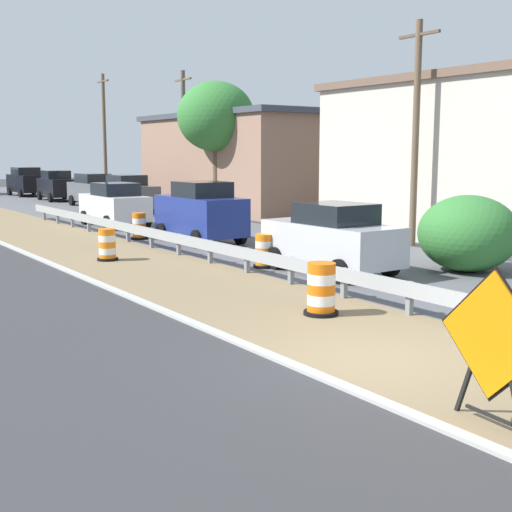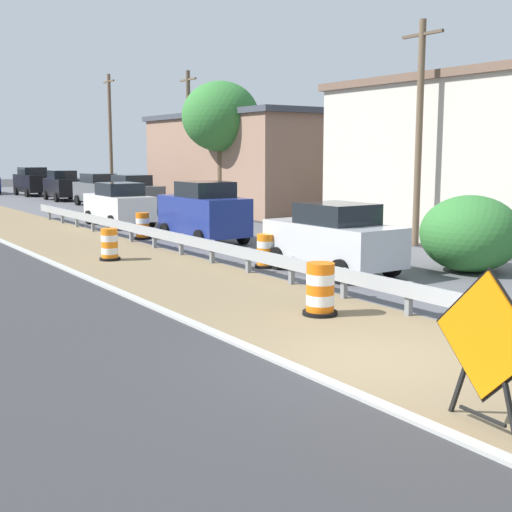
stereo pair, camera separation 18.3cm
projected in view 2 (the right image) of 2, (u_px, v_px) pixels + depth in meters
The scene contains 23 objects.
ground_plane at pixel (371, 360), 10.96m from camera, with size 160.00×160.00×0.00m, color #333335.
median_dirt_strip at pixel (409, 351), 11.44m from camera, with size 4.12×120.00×0.01m, color #7F6B4C.
curb_near_edge at pixel (307, 374), 10.25m from camera, with size 0.20×120.00×0.11m, color #ADADA8.
guardrail_median at pixel (489, 310), 12.21m from camera, with size 0.18×54.09×0.71m.
warning_sign_diamond at pixel (485, 342), 8.18m from camera, with size 0.18×1.67×1.98m.
traffic_barrel_nearest at pixel (320, 291), 13.95m from camera, with size 0.72×0.72×1.08m.
traffic_barrel_close at pixel (266, 253), 19.72m from camera, with size 0.64×0.64×0.97m.
traffic_barrel_mid at pixel (110, 246), 21.06m from camera, with size 0.64×0.64×0.99m.
traffic_barrel_far at pixel (143, 227), 26.19m from camera, with size 0.64×0.64×1.01m.
car_lead_near_lane at pixel (204, 212), 25.22m from camera, with size 2.03×4.10×2.25m.
car_trailing_near_lane at pixel (100, 190), 42.05m from camera, with size 2.06×4.68×2.01m.
car_mid_far_lane at pixel (63, 185), 47.14m from camera, with size 2.07×4.13×2.06m.
car_trailing_far_lane at pixel (119, 204), 30.75m from camera, with size 2.07×4.39×1.96m.
car_distant_a at pixel (133, 194), 37.48m from camera, with size 2.02×4.38×2.08m.
car_distant_b at pixel (333, 238), 18.72m from camera, with size 2.08×4.15×1.94m.
car_distant_c at pixel (33, 181), 52.28m from camera, with size 2.16×4.33×2.17m.
roadside_shop_near at pixel (483, 158), 27.48m from camera, with size 8.62×10.55×6.17m.
roadside_shop_far at pixel (259, 162), 39.96m from camera, with size 8.55×13.73×5.51m.
utility_pole_near at pixel (419, 131), 23.80m from camera, with size 0.24×1.80×7.80m.
utility_pole_mid at pixel (189, 138), 38.83m from camera, with size 0.24×1.80×7.85m.
utility_pole_far at pixel (110, 135), 47.46m from camera, with size 0.24×1.80×8.63m.
bush_roadside at pixel (470, 234), 18.92m from camera, with size 2.77×2.77×2.14m, color #337533.
tree_roadside at pixel (220, 117), 35.40m from camera, with size 4.02×4.02×6.95m.
Camera 2 is at (-7.42, -7.78, 3.31)m, focal length 47.89 mm.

